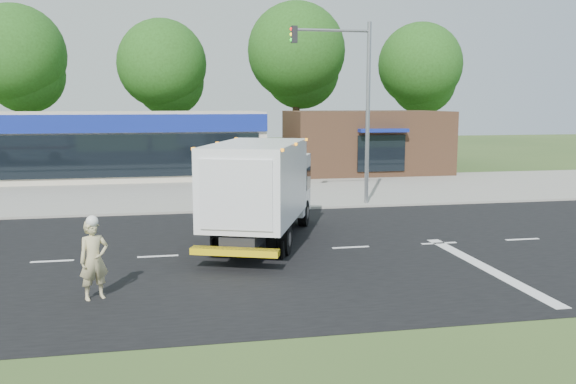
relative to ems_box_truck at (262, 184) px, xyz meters
name	(u,v)px	position (x,y,z in m)	size (l,w,h in m)	color
ground	(351,248)	(2.64, -1.30, -1.93)	(120.00, 120.00, 0.00)	#385123
road_asphalt	(351,248)	(2.64, -1.30, -1.93)	(60.00, 14.00, 0.02)	black
sidewalk	(298,204)	(2.64, 6.90, -1.87)	(60.00, 2.40, 0.12)	gray
parking_apron	(276,187)	(2.64, 12.70, -1.92)	(60.00, 9.00, 0.02)	gray
lane_markings	(407,256)	(3.99, -2.65, -1.92)	(55.20, 7.00, 0.01)	silver
ems_box_truck	(262,184)	(0.00, 0.00, 0.00)	(4.83, 7.90, 3.35)	black
emergency_worker	(94,259)	(-4.72, -5.05, -0.95)	(0.82, 0.71, 2.00)	tan
retail_strip_mall	(112,145)	(-6.36, 18.63, 0.08)	(18.00, 6.20, 4.00)	beige
brown_storefront	(366,142)	(9.64, 18.68, 0.07)	(10.00, 6.70, 4.00)	#382316
traffic_signal_pole	(354,94)	(5.00, 6.30, 2.99)	(3.51, 0.25, 8.00)	gray
background_trees	(232,64)	(1.80, 26.87, 5.45)	(36.77, 7.39, 12.10)	#332114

